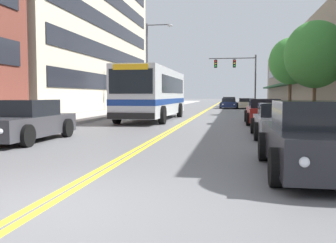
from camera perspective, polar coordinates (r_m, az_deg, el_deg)
The scene contains 17 objects.
ground_plane at distance 41.97m, azimuth 6.13°, elevation 1.87°, with size 240.00×240.00×0.00m, color slate.
sidewalk_left at distance 43.06m, azimuth -3.65°, elevation 2.04°, with size 3.65×106.00×0.15m.
sidewalk_right at distance 42.14m, azimuth 16.13°, elevation 1.85°, with size 3.65×106.00×0.15m.
centre_line at distance 41.97m, azimuth 6.13°, elevation 1.88°, with size 0.34×106.00×0.01m.
city_bus at distance 24.06m, azimuth -2.18°, elevation 4.55°, with size 2.85×10.97×3.16m.
car_slate_blue_parked_left_mid at distance 37.92m, azimuth -0.85°, elevation 2.59°, with size 1.98×4.79×1.28m.
car_dark_grey_parked_left_far at distance 13.70m, azimuth -20.93°, elevation -0.07°, with size 2.01×4.62×1.41m.
car_charcoal_parked_right_foreground at distance 8.11m, azimuth 22.08°, elevation -2.62°, with size 2.20×4.35×1.45m.
car_silver_parked_right_mid at distance 14.60m, azimuth 16.73°, elevation 0.01°, with size 2.04×4.15×1.26m.
car_red_parked_right_far at distance 21.15m, azimuth 14.46°, elevation 1.40°, with size 2.04×4.89×1.37m.
car_champagne_parked_right_end at distance 44.99m, azimuth 11.84°, elevation 2.70°, with size 2.18×4.88×1.21m.
car_navy_moving_lead at distance 45.33m, azimuth 9.24°, elevation 2.73°, with size 2.08×4.92×1.20m.
car_beige_moving_second at distance 51.94m, azimuth 9.28°, elevation 2.93°, with size 2.14×4.25×1.32m.
traffic_signal_mast at distance 43.65m, azimuth 10.77°, elevation 7.61°, with size 5.36×0.38×6.12m.
street_lamp_left_far at distance 35.60m, azimuth -2.66°, elevation 9.42°, with size 2.54×0.28×8.24m.
street_tree_right_mid at distance 21.58m, azimuth 21.55°, elevation 9.46°, with size 3.23×3.23×5.35m.
street_tree_right_far at distance 30.84m, azimuth 18.18°, elevation 8.72°, with size 3.29×3.29×5.86m.
Camera 1 is at (2.67, -4.86, 1.57)m, focal length 40.00 mm.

